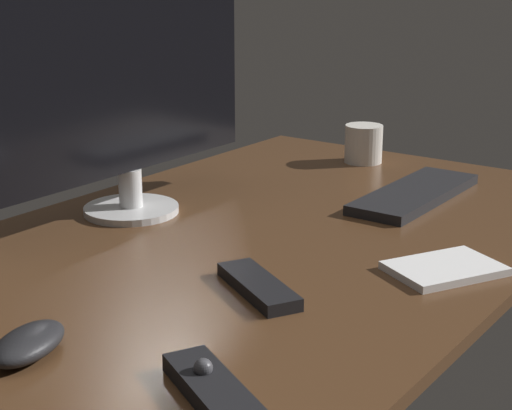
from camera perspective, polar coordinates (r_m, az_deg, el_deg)
desk at (r=133.76cm, az=-0.28°, el=-2.89°), size 140.00×84.00×2.00cm
monitor at (r=144.20cm, az=-9.09°, el=8.41°), size 57.93×17.06×42.59cm
keyboard at (r=159.00cm, az=11.02°, el=0.77°), size 34.78×11.61×1.88cm
computer_mouse at (r=99.34cm, az=-15.59°, el=-9.27°), size 12.82×9.40×3.21cm
media_remote at (r=87.33cm, az=-2.92°, el=-12.84°), size 12.45×17.73×3.47cm
tv_remote at (r=113.07cm, az=0.15°, el=-5.68°), size 12.73×17.26×1.84cm
coffee_mug at (r=184.83cm, az=7.51°, el=4.26°), size 8.38×8.38×8.43cm
notepad at (r=123.27cm, az=13.03°, el=-4.34°), size 19.19×17.18×1.18cm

